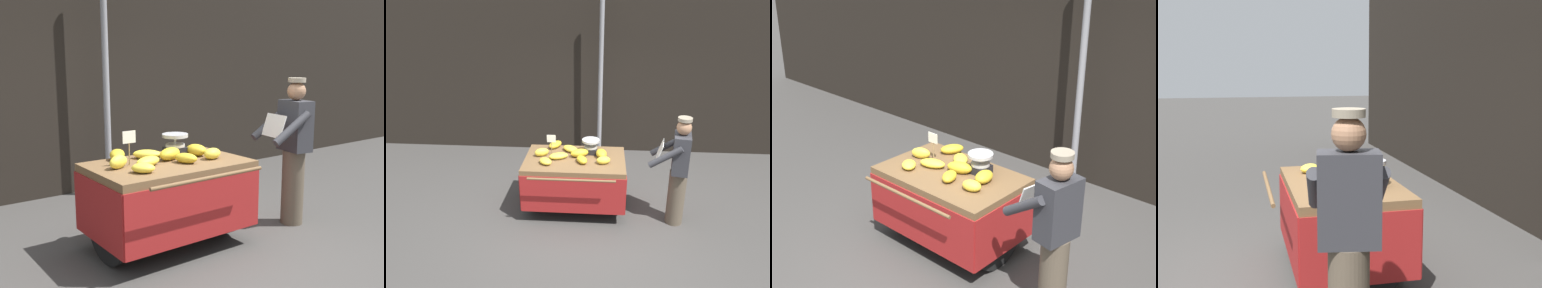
% 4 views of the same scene
% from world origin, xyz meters
% --- Properties ---
extents(ground_plane, '(60.00, 60.00, 0.00)m').
position_xyz_m(ground_plane, '(0.00, 0.00, 0.00)').
color(ground_plane, '#423F3D').
extents(back_wall, '(16.00, 0.24, 3.86)m').
position_xyz_m(back_wall, '(0.00, 3.02, 1.93)').
color(back_wall, black).
rests_on(back_wall, ground).
extents(street_pole, '(0.09, 0.09, 3.37)m').
position_xyz_m(street_pole, '(0.08, 2.53, 1.69)').
color(street_pole, gray).
rests_on(street_pole, ground).
extents(banana_cart, '(1.59, 1.21, 0.90)m').
position_xyz_m(banana_cart, '(-0.27, 0.48, 0.65)').
color(banana_cart, brown).
rests_on(banana_cart, ground).
extents(weighing_scale, '(0.28, 0.28, 0.24)m').
position_xyz_m(weighing_scale, '(-0.03, 0.70, 1.02)').
color(weighing_scale, black).
rests_on(weighing_scale, banana_cart).
extents(price_sign, '(0.14, 0.01, 0.34)m').
position_xyz_m(price_sign, '(-0.65, 0.58, 1.15)').
color(price_sign, '#997A51').
rests_on(price_sign, banana_cart).
extents(banana_bunch_0, '(0.33, 0.32, 0.09)m').
position_xyz_m(banana_bunch_0, '(-0.36, 0.73, 0.95)').
color(banana_bunch_0, yellow).
rests_on(banana_bunch_0, banana_cart).
extents(banana_bunch_1, '(0.23, 0.28, 0.10)m').
position_xyz_m(banana_bunch_1, '(-0.15, 0.33, 0.95)').
color(banana_bunch_1, gold).
rests_on(banana_bunch_1, banana_cart).
extents(banana_bunch_2, '(0.24, 0.19, 0.12)m').
position_xyz_m(banana_bunch_2, '(0.18, 0.32, 0.96)').
color(banana_bunch_2, yellow).
rests_on(banana_bunch_2, banana_cart).
extents(banana_bunch_3, '(0.28, 0.32, 0.11)m').
position_xyz_m(banana_bunch_3, '(-0.63, 0.88, 0.96)').
color(banana_bunch_3, gold).
rests_on(banana_bunch_3, banana_cart).
extents(banana_bunch_4, '(0.21, 0.28, 0.12)m').
position_xyz_m(banana_bunch_4, '(0.14, 0.55, 0.97)').
color(banana_bunch_4, gold).
rests_on(banana_bunch_4, banana_cart).
extents(banana_bunch_5, '(0.27, 0.27, 0.09)m').
position_xyz_m(banana_bunch_5, '(-0.70, 0.24, 0.95)').
color(banana_bunch_5, yellow).
rests_on(banana_bunch_5, banana_cart).
extents(banana_bunch_6, '(0.33, 0.25, 0.10)m').
position_xyz_m(banana_bunch_6, '(-0.52, 0.44, 0.95)').
color(banana_bunch_6, yellow).
rests_on(banana_bunch_6, banana_cart).
extents(banana_bunch_7, '(0.32, 0.24, 0.13)m').
position_xyz_m(banana_bunch_7, '(-0.20, 0.55, 0.97)').
color(banana_bunch_7, gold).
rests_on(banana_bunch_7, banana_cart).
extents(banana_bunch_8, '(0.25, 0.19, 0.13)m').
position_xyz_m(banana_bunch_8, '(-0.80, 0.53, 0.97)').
color(banana_bunch_8, yellow).
rests_on(banana_bunch_8, banana_cart).
extents(vendor_person, '(0.64, 0.59, 1.71)m').
position_xyz_m(vendor_person, '(1.28, 0.19, 0.87)').
color(vendor_person, brown).
rests_on(vendor_person, ground).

